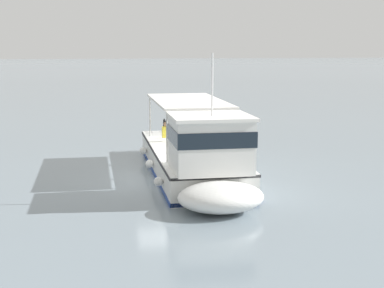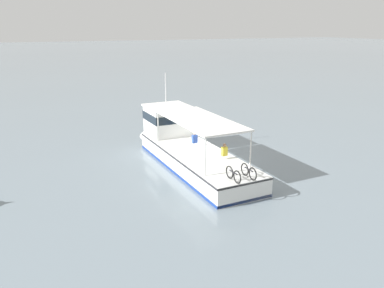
{
  "view_description": "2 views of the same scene",
  "coord_description": "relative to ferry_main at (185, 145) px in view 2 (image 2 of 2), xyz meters",
  "views": [
    {
      "loc": [
        23.26,
        -2.46,
        5.63
      ],
      "look_at": [
        -0.64,
        1.16,
        1.4
      ],
      "focal_mm": 53.67,
      "sensor_mm": 36.0,
      "label": 1
    },
    {
      "loc": [
        -21.11,
        10.63,
        8.42
      ],
      "look_at": [
        -0.64,
        1.16,
        1.4
      ],
      "focal_mm": 35.81,
      "sensor_mm": 36.0,
      "label": 2
    }
  ],
  "objects": [
    {
      "name": "ground_plane",
      "position": [
        -0.38,
        -1.18,
        -1.01
      ],
      "size": [
        400.0,
        400.0,
        0.0
      ],
      "primitive_type": "plane",
      "color": "gray"
    },
    {
      "name": "ferry_main",
      "position": [
        0.0,
        0.0,
        0.0
      ],
      "size": [
        12.92,
        3.79,
        5.32
      ],
      "color": "white",
      "rests_on": "ground"
    }
  ]
}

